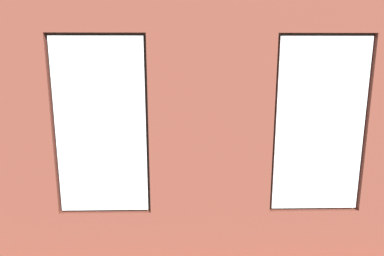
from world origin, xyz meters
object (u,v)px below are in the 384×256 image
(potted_plant_foreground_right, at_px, (97,117))
(potted_plant_near_tv, at_px, (71,152))
(media_console, at_px, (61,162))
(potted_plant_by_left_couch, at_px, (288,146))
(remote_silver, at_px, (193,151))
(tv_flatscreen, at_px, (59,134))
(potted_plant_beside_window_right, at_px, (28,177))
(remote_gray, at_px, (174,153))
(table_plant_small, at_px, (166,147))
(couch_by_window, at_px, (189,212))
(potted_plant_corner_near_left, at_px, (295,122))
(coffee_table, at_px, (175,156))
(cup_ceramic, at_px, (153,152))
(candle_jar, at_px, (180,153))
(couch_left, at_px, (331,167))
(papasan_chair, at_px, (195,134))

(potted_plant_foreground_right, height_order, potted_plant_near_tv, potted_plant_foreground_right)
(media_console, bearing_deg, potted_plant_by_left_couch, -171.75)
(remote_silver, bearing_deg, tv_flatscreen, 116.10)
(remote_silver, distance_m, potted_plant_beside_window_right, 3.52)
(tv_flatscreen, height_order, potted_plant_near_tv, potted_plant_near_tv)
(remote_gray, distance_m, potted_plant_by_left_couch, 2.75)
(table_plant_small, xyz_separation_m, potted_plant_near_tv, (1.65, 0.96, 0.18))
(couch_by_window, distance_m, potted_plant_corner_near_left, 5.42)
(coffee_table, distance_m, potted_plant_by_left_couch, 2.75)
(cup_ceramic, height_order, media_console, cup_ceramic)
(table_plant_small, relative_size, potted_plant_near_tv, 0.15)
(candle_jar, relative_size, potted_plant_by_left_couch, 0.19)
(couch_left, distance_m, potted_plant_near_tv, 4.86)
(media_console, bearing_deg, candle_jar, 174.96)
(tv_flatscreen, relative_size, potted_plant_near_tv, 0.83)
(remote_gray, distance_m, papasan_chair, 1.85)
(candle_jar, relative_size, table_plant_small, 0.47)
(couch_by_window, bearing_deg, candle_jar, -86.15)
(coffee_table, bearing_deg, candle_jar, 132.50)
(media_console, height_order, potted_plant_beside_window_right, potted_plant_beside_window_right)
(table_plant_small, distance_m, potted_plant_beside_window_right, 3.16)
(potted_plant_foreground_right, bearing_deg, candle_jar, 135.39)
(couch_by_window, xyz_separation_m, remote_gray, (0.26, -2.47, 0.13))
(tv_flatscreen, bearing_deg, remote_gray, 177.44)
(potted_plant_near_tv, bearing_deg, candle_jar, -158.71)
(remote_gray, bearing_deg, couch_by_window, 2.23)
(cup_ceramic, relative_size, potted_plant_near_tv, 0.08)
(potted_plant_beside_window_right, height_order, potted_plant_by_left_couch, potted_plant_beside_window_right)
(couch_by_window, distance_m, remote_gray, 2.49)
(media_console, height_order, potted_plant_corner_near_left, potted_plant_corner_near_left)
(cup_ceramic, relative_size, tv_flatscreen, 0.10)
(coffee_table, xyz_separation_m, table_plant_small, (0.18, -0.10, 0.16))
(coffee_table, bearing_deg, potted_plant_by_left_couch, -162.47)
(potted_plant_near_tv, bearing_deg, papasan_chair, -131.01)
(cup_ceramic, distance_m, tv_flatscreen, 1.99)
(potted_plant_by_left_couch, distance_m, potted_plant_corner_near_left, 1.41)
(candle_jar, relative_size, papasan_chair, 0.09)
(couch_by_window, bearing_deg, coffee_table, -83.90)
(table_plant_small, xyz_separation_m, potted_plant_by_left_couch, (-2.79, -0.73, -0.20))
(remote_gray, xyz_separation_m, potted_plant_near_tv, (1.82, 0.87, 0.27))
(coffee_table, xyz_separation_m, candle_jar, (-0.11, 0.12, 0.10))
(couch_by_window, xyz_separation_m, potted_plant_near_tv, (2.09, -1.61, 0.41))
(potted_plant_near_tv, bearing_deg, potted_plant_by_left_couch, -159.12)
(couch_by_window, relative_size, couch_left, 0.91)
(coffee_table, xyz_separation_m, remote_gray, (0.00, 0.00, 0.07))
(remote_gray, xyz_separation_m, tv_flatscreen, (2.37, -0.11, 0.38))
(media_console, bearing_deg, couch_left, 172.37)
(media_console, bearing_deg, potted_plant_near_tv, 119.44)
(candle_jar, bearing_deg, potted_plant_near_tv, 21.29)
(candle_jar, bearing_deg, cup_ceramic, 0.00)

